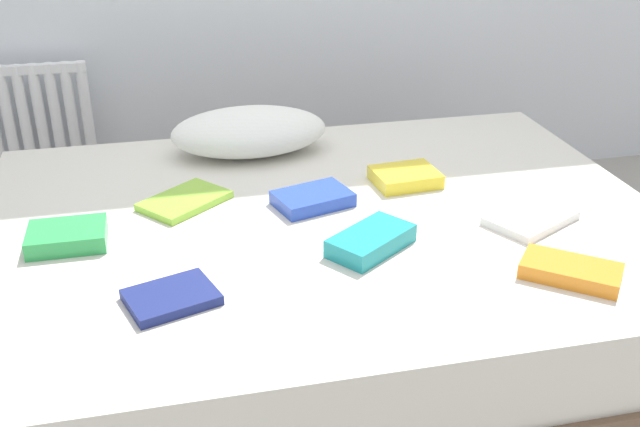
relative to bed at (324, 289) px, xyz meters
name	(u,v)px	position (x,y,z in m)	size (l,w,h in m)	color
ground_plane	(323,355)	(0.00, 0.00, -0.25)	(8.00, 8.00, 0.00)	#9E998E
bed	(324,289)	(0.00, 0.00, 0.00)	(2.00, 1.50, 0.50)	brown
radiator	(35,134)	(-0.94, 1.20, 0.15)	(0.47, 0.04, 0.58)	white
pillow	(249,131)	(-0.14, 0.53, 0.33)	(0.53, 0.31, 0.16)	white
textbook_navy	(171,297)	(-0.45, -0.37, 0.27)	(0.20, 0.15, 0.02)	navy
textbook_white	(531,218)	(0.56, -0.17, 0.26)	(0.25, 0.16, 0.02)	white
textbook_yellow	(405,177)	(0.30, 0.16, 0.27)	(0.20, 0.16, 0.04)	yellow
textbook_lime	(185,201)	(-0.39, 0.16, 0.26)	(0.25, 0.16, 0.02)	#8CC638
textbook_orange	(571,271)	(0.51, -0.47, 0.27)	(0.23, 0.13, 0.04)	orange
textbook_teal	(371,241)	(0.07, -0.23, 0.28)	(0.23, 0.13, 0.05)	teal
textbook_green	(67,236)	(-0.71, -0.02, 0.28)	(0.20, 0.16, 0.05)	green
textbook_blue	(313,199)	(-0.02, 0.07, 0.27)	(0.22, 0.15, 0.04)	#2847B7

